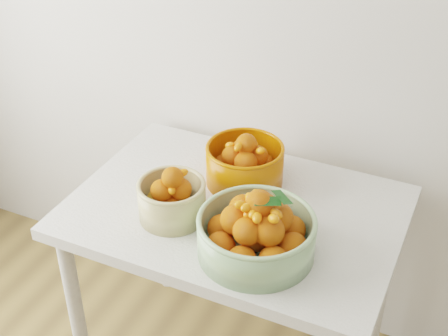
{
  "coord_description": "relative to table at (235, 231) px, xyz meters",
  "views": [
    {
      "loc": [
        0.18,
        0.2,
        1.9
      ],
      "look_at": [
        -0.45,
        1.55,
        0.92
      ],
      "focal_mm": 50.0,
      "sensor_mm": 36.0,
      "label": 1
    }
  ],
  "objects": [
    {
      "name": "table",
      "position": [
        0.0,
        0.0,
        0.0
      ],
      "size": [
        1.0,
        0.7,
        0.75
      ],
      "color": "silver",
      "rests_on": "ground"
    },
    {
      "name": "bowl_cream",
      "position": [
        -0.15,
        -0.12,
        0.16
      ],
      "size": [
        0.26,
        0.26,
        0.17
      ],
      "rotation": [
        0.0,
        0.0,
        -0.36
      ],
      "color": "tan",
      "rests_on": "table"
    },
    {
      "name": "bowl_green",
      "position": [
        0.14,
        -0.17,
        0.17
      ],
      "size": [
        0.38,
        0.38,
        0.21
      ],
      "rotation": [
        0.0,
        0.0,
        0.18
      ],
      "color": "#91B581",
      "rests_on": "table"
    },
    {
      "name": "bowl_orange",
      "position": [
        -0.03,
        0.14,
        0.17
      ],
      "size": [
        0.28,
        0.28,
        0.18
      ],
      "rotation": [
        0.0,
        0.0,
        0.12
      ],
      "color": "#C04D04",
      "rests_on": "table"
    }
  ]
}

